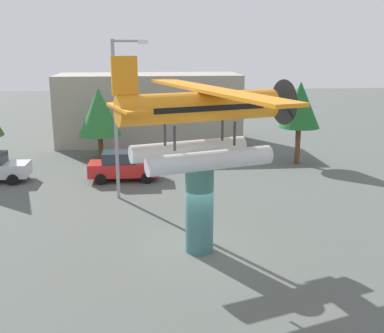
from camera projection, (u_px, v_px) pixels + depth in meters
name	position (u px, v px, depth m)	size (l,w,h in m)	color
ground_plane	(199.00, 250.00, 18.53)	(140.00, 140.00, 0.00)	#515651
display_pedestal	(199.00, 208.00, 18.08)	(1.10, 1.10, 3.57)	#386B66
floatplane_monument	(203.00, 120.00, 17.26)	(7.20, 10.24, 4.00)	silver
car_mid_red	(123.00, 166.00, 28.04)	(4.20, 2.02, 1.76)	red
streetlight_primary	(119.00, 109.00, 23.76)	(1.84, 0.28, 8.23)	gray
storefront_building	(149.00, 108.00, 38.85)	(14.85, 5.72, 5.65)	#9E9384
tree_east	(99.00, 112.00, 32.60)	(2.99, 2.99, 5.07)	brown
tree_center_back	(300.00, 105.00, 31.22)	(2.77, 2.77, 5.61)	brown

